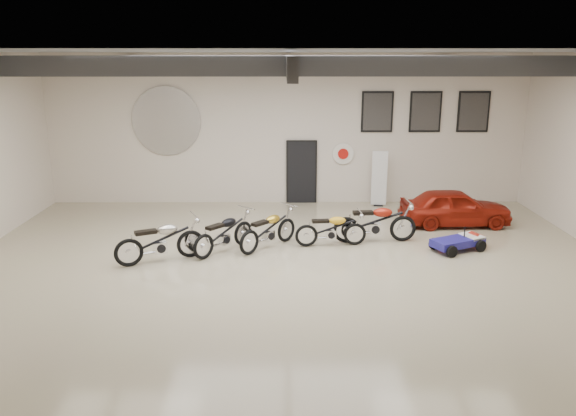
{
  "coord_description": "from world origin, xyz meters",
  "views": [
    {
      "loc": [
        -0.11,
        -12.78,
        4.93
      ],
      "look_at": [
        0.0,
        1.2,
        1.1
      ],
      "focal_mm": 35.0,
      "sensor_mm": 36.0,
      "label": 1
    }
  ],
  "objects_px": {
    "motorcycle_black": "(224,232)",
    "vintage_car": "(455,207)",
    "motorcycle_yellow": "(331,228)",
    "go_kart": "(462,238)",
    "motorcycle_gold": "(268,229)",
    "motorcycle_red": "(375,222)",
    "motorcycle_silver": "(160,240)",
    "banner_stand": "(379,179)"
  },
  "relations": [
    {
      "from": "motorcycle_gold",
      "to": "motorcycle_yellow",
      "type": "height_order",
      "value": "motorcycle_gold"
    },
    {
      "from": "motorcycle_yellow",
      "to": "motorcycle_gold",
      "type": "bearing_deg",
      "value": -179.85
    },
    {
      "from": "go_kart",
      "to": "motorcycle_yellow",
      "type": "bearing_deg",
      "value": 148.82
    },
    {
      "from": "motorcycle_silver",
      "to": "motorcycle_yellow",
      "type": "bearing_deg",
      "value": -9.95
    },
    {
      "from": "motorcycle_yellow",
      "to": "vintage_car",
      "type": "bearing_deg",
      "value": 20.67
    },
    {
      "from": "vintage_car",
      "to": "motorcycle_silver",
      "type": "bearing_deg",
      "value": 108.67
    },
    {
      "from": "motorcycle_black",
      "to": "motorcycle_gold",
      "type": "distance_m",
      "value": 1.17
    },
    {
      "from": "vintage_car",
      "to": "go_kart",
      "type": "bearing_deg",
      "value": 166.79
    },
    {
      "from": "banner_stand",
      "to": "vintage_car",
      "type": "relative_size",
      "value": 0.58
    },
    {
      "from": "motorcycle_black",
      "to": "vintage_car",
      "type": "xyz_separation_m",
      "value": [
        6.64,
        2.31,
        0.03
      ]
    },
    {
      "from": "motorcycle_yellow",
      "to": "vintage_car",
      "type": "distance_m",
      "value": 4.28
    },
    {
      "from": "motorcycle_black",
      "to": "go_kart",
      "type": "relative_size",
      "value": 1.17
    },
    {
      "from": "go_kart",
      "to": "vintage_car",
      "type": "height_order",
      "value": "vintage_car"
    },
    {
      "from": "banner_stand",
      "to": "go_kart",
      "type": "height_order",
      "value": "banner_stand"
    },
    {
      "from": "motorcycle_silver",
      "to": "vintage_car",
      "type": "xyz_separation_m",
      "value": [
        8.13,
        3.02,
        -0.01
      ]
    },
    {
      "from": "motorcycle_silver",
      "to": "vintage_car",
      "type": "height_order",
      "value": "motorcycle_silver"
    },
    {
      "from": "motorcycle_red",
      "to": "motorcycle_black",
      "type": "bearing_deg",
      "value": -172.9
    },
    {
      "from": "motorcycle_red",
      "to": "go_kart",
      "type": "height_order",
      "value": "motorcycle_red"
    },
    {
      "from": "banner_stand",
      "to": "motorcycle_gold",
      "type": "distance_m",
      "value": 5.6
    },
    {
      "from": "motorcycle_gold",
      "to": "vintage_car",
      "type": "distance_m",
      "value": 5.86
    },
    {
      "from": "motorcycle_silver",
      "to": "motorcycle_black",
      "type": "relative_size",
      "value": 1.08
    },
    {
      "from": "motorcycle_black",
      "to": "motorcycle_yellow",
      "type": "relative_size",
      "value": 1.08
    },
    {
      "from": "motorcycle_black",
      "to": "motorcycle_yellow",
      "type": "height_order",
      "value": "motorcycle_black"
    },
    {
      "from": "motorcycle_gold",
      "to": "motorcycle_black",
      "type": "bearing_deg",
      "value": 146.82
    },
    {
      "from": "motorcycle_gold",
      "to": "motorcycle_silver",
      "type": "bearing_deg",
      "value": 153.18
    },
    {
      "from": "motorcycle_red",
      "to": "banner_stand",
      "type": "bearing_deg",
      "value": 75.39
    },
    {
      "from": "motorcycle_silver",
      "to": "go_kart",
      "type": "relative_size",
      "value": 1.26
    },
    {
      "from": "banner_stand",
      "to": "motorcycle_red",
      "type": "distance_m",
      "value": 3.88
    },
    {
      "from": "motorcycle_black",
      "to": "motorcycle_red",
      "type": "height_order",
      "value": "motorcycle_red"
    },
    {
      "from": "go_kart",
      "to": "vintage_car",
      "type": "xyz_separation_m",
      "value": [
        0.45,
        2.2,
        0.24
      ]
    },
    {
      "from": "motorcycle_silver",
      "to": "motorcycle_red",
      "type": "height_order",
      "value": "motorcycle_red"
    },
    {
      "from": "motorcycle_silver",
      "to": "motorcycle_yellow",
      "type": "relative_size",
      "value": 1.16
    },
    {
      "from": "motorcycle_black",
      "to": "vintage_car",
      "type": "bearing_deg",
      "value": -30.42
    },
    {
      "from": "motorcycle_yellow",
      "to": "motorcycle_black",
      "type": "bearing_deg",
      "value": -176.03
    },
    {
      "from": "motorcycle_gold",
      "to": "vintage_car",
      "type": "xyz_separation_m",
      "value": [
        5.5,
        2.02,
        0.03
      ]
    },
    {
      "from": "banner_stand",
      "to": "motorcycle_yellow",
      "type": "xyz_separation_m",
      "value": [
        -1.95,
        -4.11,
        -0.45
      ]
    },
    {
      "from": "motorcycle_yellow",
      "to": "go_kart",
      "type": "height_order",
      "value": "motorcycle_yellow"
    },
    {
      "from": "banner_stand",
      "to": "go_kart",
      "type": "xyz_separation_m",
      "value": [
        1.45,
        -4.45,
        -0.62
      ]
    },
    {
      "from": "motorcycle_red",
      "to": "vintage_car",
      "type": "height_order",
      "value": "motorcycle_red"
    },
    {
      "from": "banner_stand",
      "to": "motorcycle_yellow",
      "type": "distance_m",
      "value": 4.57
    },
    {
      "from": "banner_stand",
      "to": "motorcycle_gold",
      "type": "bearing_deg",
      "value": -122.65
    },
    {
      "from": "motorcycle_gold",
      "to": "motorcycle_yellow",
      "type": "relative_size",
      "value": 1.08
    }
  ]
}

